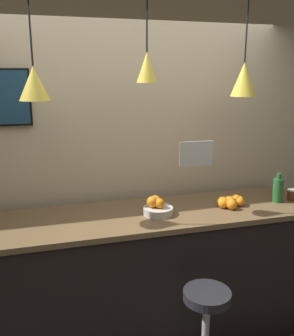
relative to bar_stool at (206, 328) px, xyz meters
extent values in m
cube|color=beige|center=(-0.22, 1.08, 0.97)|extent=(8.00, 0.06, 2.90)
cube|color=black|center=(-0.22, 0.62, 0.03)|extent=(2.73, 0.66, 1.03)
cube|color=brown|center=(-0.22, 0.62, 0.57)|extent=(2.77, 0.70, 0.04)
cylinder|color=#232328|center=(0.00, 0.00, 0.24)|extent=(0.31, 0.31, 0.06)
cylinder|color=beige|center=(-0.15, 0.58, 0.62)|extent=(0.22, 0.22, 0.05)
sphere|color=orange|center=(-0.14, 0.56, 0.68)|extent=(0.07, 0.07, 0.07)
sphere|color=orange|center=(-0.19, 0.59, 0.69)|extent=(0.09, 0.09, 0.09)
sphere|color=orange|center=(-0.19, 0.63, 0.68)|extent=(0.07, 0.07, 0.07)
sphere|color=orange|center=(-0.16, 0.62, 0.69)|extent=(0.08, 0.08, 0.08)
sphere|color=orange|center=(-0.16, 0.59, 0.68)|extent=(0.08, 0.08, 0.08)
sphere|color=orange|center=(0.43, 0.51, 0.63)|extent=(0.08, 0.08, 0.08)
sphere|color=orange|center=(0.45, 0.58, 0.63)|extent=(0.08, 0.08, 0.08)
sphere|color=orange|center=(0.53, 0.56, 0.63)|extent=(0.07, 0.07, 0.07)
sphere|color=orange|center=(0.42, 0.56, 0.63)|extent=(0.07, 0.07, 0.07)
sphere|color=orange|center=(0.41, 0.56, 0.63)|extent=(0.07, 0.07, 0.07)
sphere|color=orange|center=(0.53, 0.59, 0.63)|extent=(0.08, 0.08, 0.08)
sphere|color=orange|center=(0.45, 0.58, 0.63)|extent=(0.08, 0.08, 0.08)
sphere|color=orange|center=(0.38, 0.56, 0.63)|extent=(0.07, 0.07, 0.07)
sphere|color=orange|center=(0.45, 0.59, 0.63)|extent=(0.08, 0.08, 0.08)
sphere|color=orange|center=(0.39, 0.60, 0.63)|extent=(0.08, 0.08, 0.08)
sphere|color=orange|center=(0.45, 0.63, 0.63)|extent=(0.07, 0.07, 0.07)
sphere|color=orange|center=(0.53, 0.65, 0.63)|extent=(0.07, 0.07, 0.07)
sphere|color=orange|center=(0.39, 0.57, 0.63)|extent=(0.08, 0.08, 0.08)
sphere|color=orange|center=(0.51, 0.60, 0.63)|extent=(0.09, 0.09, 0.09)
cylinder|color=#286B33|center=(0.88, 0.58, 0.69)|extent=(0.08, 0.08, 0.19)
cylinder|color=#286B33|center=(0.88, 0.58, 0.81)|extent=(0.04, 0.04, 0.05)
cylinder|color=#562D19|center=(1.02, 0.58, 0.63)|extent=(0.08, 0.08, 0.08)
cylinder|color=white|center=(1.02, 0.58, 0.68)|extent=(0.08, 0.08, 0.01)
cylinder|color=black|center=(-0.97, 0.63, 1.99)|extent=(0.01, 0.01, 0.66)
cone|color=yellow|center=(-0.97, 0.63, 1.55)|extent=(0.20, 0.20, 0.22)
sphere|color=#F9EFCC|center=(-0.97, 0.63, 1.46)|extent=(0.04, 0.04, 0.04)
cylinder|color=black|center=(-0.22, 0.63, 2.04)|extent=(0.01, 0.01, 0.56)
cone|color=yellow|center=(-0.22, 0.63, 1.65)|extent=(0.15, 0.15, 0.20)
sphere|color=#F9EFCC|center=(-0.22, 0.63, 1.57)|extent=(0.04, 0.04, 0.04)
cylinder|color=black|center=(0.53, 0.63, 2.01)|extent=(0.01, 0.01, 0.63)
cone|color=yellow|center=(0.53, 0.63, 1.57)|extent=(0.19, 0.19, 0.25)
sphere|color=#F9EFCC|center=(0.53, 0.63, 1.46)|extent=(0.04, 0.04, 0.04)
cube|color=silver|center=(0.05, 0.35, 1.09)|extent=(0.24, 0.01, 0.17)
camera|label=1|loc=(-0.95, -1.92, 1.61)|focal=40.00mm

